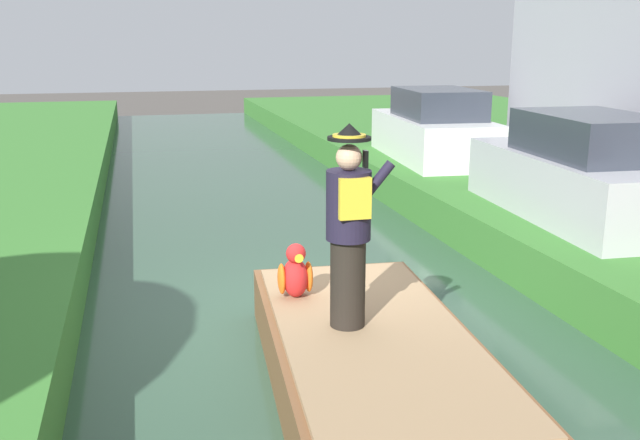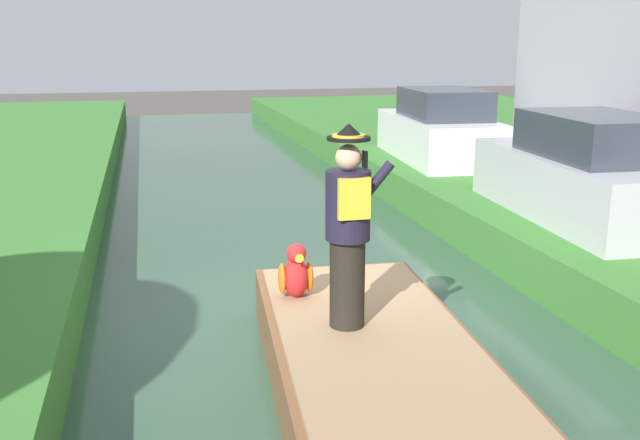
{
  "view_description": "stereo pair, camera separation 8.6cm",
  "coord_description": "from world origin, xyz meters",
  "px_view_note": "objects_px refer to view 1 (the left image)",
  "views": [
    {
      "loc": [
        -1.95,
        -7.49,
        3.26
      ],
      "look_at": [
        -0.34,
        -1.23,
        1.61
      ],
      "focal_mm": 39.94,
      "sensor_mm": 36.0,
      "label": 1
    },
    {
      "loc": [
        -1.87,
        -7.51,
        3.26
      ],
      "look_at": [
        -0.34,
        -1.23,
        1.61
      ],
      "focal_mm": 39.94,
      "sensor_mm": 36.0,
      "label": 2
    }
  ],
  "objects_px": {
    "boat": "(373,363)",
    "person_pirate": "(349,228)",
    "parrot_plush": "(295,274)",
    "parked_car_silver": "(582,174)",
    "parked_car_white": "(434,130)"
  },
  "relations": [
    {
      "from": "boat",
      "to": "parked_car_white",
      "type": "distance_m",
      "value": 9.5
    },
    {
      "from": "person_pirate",
      "to": "parked_car_silver",
      "type": "relative_size",
      "value": 0.45
    },
    {
      "from": "parrot_plush",
      "to": "parked_car_white",
      "type": "relative_size",
      "value": 0.14
    },
    {
      "from": "boat",
      "to": "person_pirate",
      "type": "height_order",
      "value": "person_pirate"
    },
    {
      "from": "boat",
      "to": "parked_car_silver",
      "type": "height_order",
      "value": "parked_car_silver"
    },
    {
      "from": "parrot_plush",
      "to": "parked_car_silver",
      "type": "relative_size",
      "value": 0.14
    },
    {
      "from": "boat",
      "to": "person_pirate",
      "type": "xyz_separation_m",
      "value": [
        -0.18,
        0.2,
        1.23
      ]
    },
    {
      "from": "parrot_plush",
      "to": "parked_car_silver",
      "type": "bearing_deg",
      "value": 24.2
    },
    {
      "from": "parked_car_white",
      "to": "boat",
      "type": "bearing_deg",
      "value": -116.39
    },
    {
      "from": "boat",
      "to": "parrot_plush",
      "type": "height_order",
      "value": "parrot_plush"
    },
    {
      "from": "person_pirate",
      "to": "parrot_plush",
      "type": "bearing_deg",
      "value": 98.84
    },
    {
      "from": "person_pirate",
      "to": "parrot_plush",
      "type": "relative_size",
      "value": 3.25
    },
    {
      "from": "parrot_plush",
      "to": "person_pirate",
      "type": "bearing_deg",
      "value": -70.28
    },
    {
      "from": "person_pirate",
      "to": "parked_car_white",
      "type": "relative_size",
      "value": 0.45
    },
    {
      "from": "person_pirate",
      "to": "parked_car_white",
      "type": "height_order",
      "value": "person_pirate"
    }
  ]
}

